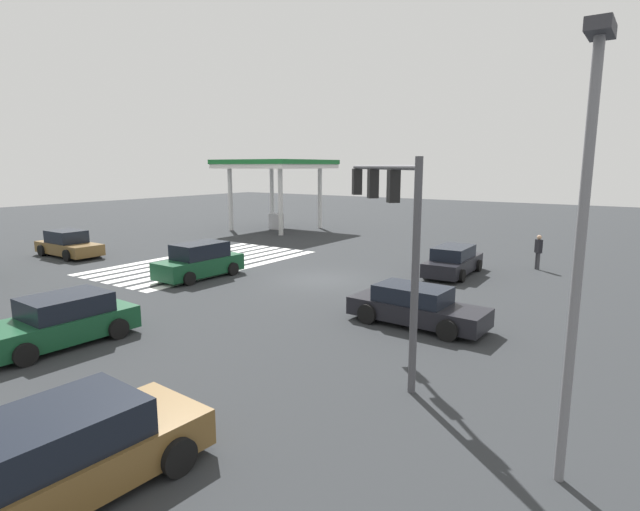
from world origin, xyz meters
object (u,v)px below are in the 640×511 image
Objects in this scene: car_2 at (416,307)px; pedestrian at (538,250)px; traffic_signal_mast at (388,212)px; car_5 at (60,321)px; car_1 at (200,261)px; car_3 at (64,454)px; car_0 at (453,261)px; car_4 at (68,245)px; street_light_pole_a at (583,220)px.

pedestrian is (-12.18, 1.42, 0.38)m from car_2.
car_5 is at bearing 72.27° from traffic_signal_mast.
car_1 reaches higher than car_3.
car_1 is 9.35m from car_5.
pedestrian reaches higher than car_5.
car_1 is 0.98× the size of car_5.
car_1 is 11.63m from car_2.
traffic_signal_mast is at bearing 119.68° from car_5.
car_2 is 11.55m from car_3.
car_0 is at bearing 129.49° from car_1.
car_4 reaches higher than car_3.
car_3 is 7.98m from car_5.
car_3 reaches higher than car_0.
street_light_pole_a is at bearing -47.30° from car_2.
car_4 is at bearing -85.57° from car_1.
pedestrian is 19.43m from street_light_pole_a.
car_5 is 2.46× the size of pedestrian.
pedestrian is (-11.29, 13.02, 0.23)m from car_1.
car_5 is (16.26, -6.34, 0.02)m from car_0.
car_1 is at bearing 177.88° from car_2.
traffic_signal_mast is at bearing -7.60° from car_3.
car_2 is 0.64× the size of street_light_pole_a.
car_1 is 16.27m from car_3.
car_4 is 1.05× the size of car_5.
street_light_pole_a is (18.67, 4.11, 3.46)m from pedestrian.
car_3 is (8.18, -1.60, -3.39)m from traffic_signal_mast.
car_0 is 17.45m from car_5.
car_1 is (7.59, -9.83, 0.12)m from car_0.
car_5 is (7.78, -8.10, 0.06)m from car_2.
car_0 is 8.66m from car_2.
pedestrian reaches higher than car_0.
traffic_signal_mast reaches higher than car_2.
car_0 is 0.99× the size of car_2.
car_1 is 0.59× the size of street_light_pole_a.
pedestrian is at bearing -167.59° from street_light_pole_a.
car_4 is at bearing -178.76° from car_2.
traffic_signal_mast is 10.32m from car_5.
car_3 is (11.50, -1.04, 0.08)m from car_2.
pedestrian is at bearing -48.21° from traffic_signal_mast.
traffic_signal_mast is 1.19× the size of car_0.
traffic_signal_mast is at bearing 40.14° from pedestrian.
traffic_signal_mast is 1.17× the size of car_2.
car_4 is at bearing 109.28° from car_0.
car_1 is 0.94× the size of car_3.
car_2 is at bearing -0.24° from car_4.
car_5 is at bearing 23.79° from car_1.
car_1 is 2.42× the size of pedestrian.
car_5 reaches higher than car_2.
car_2 is at bearing 136.26° from car_5.
traffic_signal_mast is 9.00m from car_3.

